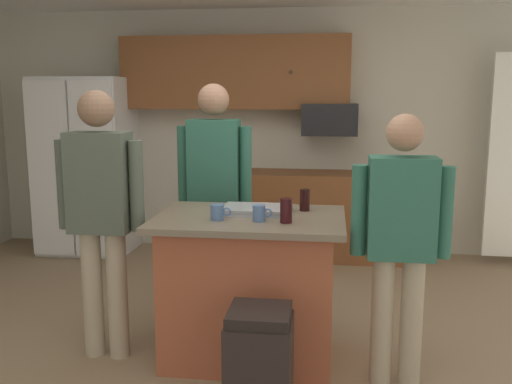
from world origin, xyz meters
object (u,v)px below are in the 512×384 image
at_px(refrigerator, 86,166).
at_px(person_elder_center, 101,206).
at_px(person_guest_by_door, 400,234).
at_px(glass_pilsner, 305,200).
at_px(mug_blue_stoneware, 218,212).
at_px(serving_tray, 257,210).
at_px(glass_dark_ale, 286,211).
at_px(trash_bin, 259,365).
at_px(person_host_foreground, 215,183).
at_px(mug_ceramic_white, 259,213).
at_px(kitchen_island, 250,286).
at_px(microwave_over_range, 330,119).

xyz_separation_m(refrigerator, person_elder_center, (1.18, -2.41, 0.07)).
bearing_deg(person_guest_by_door, glass_pilsner, -23.56).
distance_m(mug_blue_stoneware, serving_tray, 0.32).
bearing_deg(glass_dark_ale, trash_bin, -99.34).
bearing_deg(person_guest_by_door, person_host_foreground, -22.30).
xyz_separation_m(mug_ceramic_white, glass_pilsner, (0.26, 0.35, 0.02)).
bearing_deg(kitchen_island, mug_blue_stoneware, -142.47).
bearing_deg(mug_blue_stoneware, person_guest_by_door, -4.44).
bearing_deg(person_host_foreground, trash_bin, -7.33).
xyz_separation_m(microwave_over_range, mug_ceramic_white, (-0.40, -2.56, -0.45)).
bearing_deg(glass_pilsner, person_guest_by_door, -37.26).
bearing_deg(mug_blue_stoneware, glass_pilsner, 34.28).
distance_m(microwave_over_range, trash_bin, 3.34).
xyz_separation_m(glass_pilsner, glass_dark_ale, (-0.09, -0.37, 0.00)).
bearing_deg(person_host_foreground, glass_pilsner, 27.26).
relative_size(person_elder_center, person_host_foreground, 0.97).
bearing_deg(glass_dark_ale, mug_ceramic_white, 174.05).
xyz_separation_m(person_guest_by_door, glass_dark_ale, (-0.67, 0.06, 0.10)).
xyz_separation_m(person_elder_center, person_guest_by_door, (1.85, -0.11, -0.09)).
bearing_deg(mug_ceramic_white, microwave_over_range, 81.15).
distance_m(mug_ceramic_white, mug_blue_stoneware, 0.26).
xyz_separation_m(kitchen_island, mug_blue_stoneware, (-0.18, -0.14, 0.52)).
xyz_separation_m(mug_ceramic_white, serving_tray, (-0.04, 0.24, -0.03)).
bearing_deg(person_elder_center, mug_blue_stoneware, -8.75).
bearing_deg(person_guest_by_door, serving_tray, -6.36).
bearing_deg(person_guest_by_door, trash_bin, 46.23).
bearing_deg(person_elder_center, serving_tray, 5.34).
xyz_separation_m(person_host_foreground, mug_blue_stoneware, (0.20, -0.85, -0.05)).
bearing_deg(person_elder_center, refrigerator, 109.54).
bearing_deg(refrigerator, person_host_foreground, -42.27).
bearing_deg(microwave_over_range, glass_pilsner, -93.68).
bearing_deg(mug_ceramic_white, refrigerator, 132.07).
distance_m(kitchen_island, person_elder_center, 1.08).
bearing_deg(serving_tray, trash_bin, -81.63).
height_order(mug_ceramic_white, trash_bin, mug_ceramic_white).
height_order(kitchen_island, person_guest_by_door, person_guest_by_door).
bearing_deg(person_host_foreground, serving_tray, 5.96).
height_order(refrigerator, serving_tray, refrigerator).
height_order(refrigerator, mug_blue_stoneware, refrigerator).
xyz_separation_m(microwave_over_range, trash_bin, (-0.33, -3.12, -1.15)).
relative_size(microwave_over_range, serving_tray, 1.27).
height_order(mug_ceramic_white, serving_tray, mug_ceramic_white).
distance_m(mug_ceramic_white, trash_bin, 0.90).
relative_size(kitchen_island, trash_bin, 1.96).
distance_m(microwave_over_range, person_guest_by_door, 2.73).
height_order(glass_pilsner, trash_bin, glass_pilsner).
relative_size(mug_ceramic_white, serving_tray, 0.27).
bearing_deg(mug_blue_stoneware, refrigerator, 128.57).
relative_size(refrigerator, serving_tray, 4.27).
height_order(glass_pilsner, mug_blue_stoneware, glass_pilsner).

